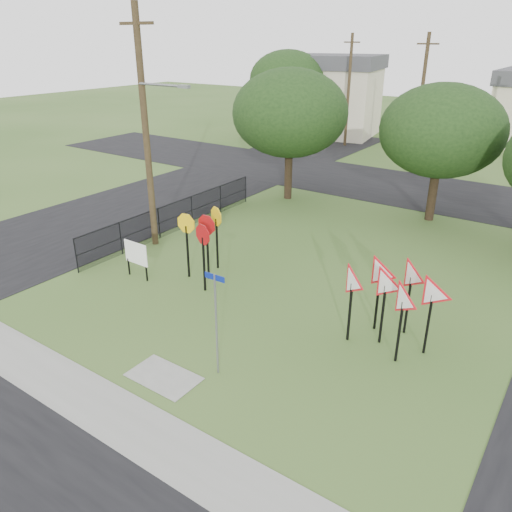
{
  "coord_description": "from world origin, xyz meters",
  "views": [
    {
      "loc": [
        8.64,
        -10.26,
        8.74
      ],
      "look_at": [
        -0.61,
        3.0,
        1.6
      ],
      "focal_mm": 35.0,
      "sensor_mm": 36.0,
      "label": 1
    }
  ],
  "objects": [
    {
      "name": "stop_sign_cluster",
      "position": [
        -3.09,
        3.07,
        1.95
      ],
      "size": [
        2.09,
        2.09,
        2.65
      ],
      "color": "black",
      "rests_on": "ground"
    },
    {
      "name": "fence_run",
      "position": [
        -7.6,
        6.25,
        0.78
      ],
      "size": [
        0.05,
        11.55,
        1.5
      ],
      "color": "black",
      "rests_on": "ground"
    },
    {
      "name": "yield_sign_cluster",
      "position": [
        4.48,
        2.84,
        1.9
      ],
      "size": [
        3.25,
        2.27,
        2.6
      ],
      "color": "black",
      "rests_on": "ground"
    },
    {
      "name": "far_pole_a",
      "position": [
        -2.0,
        24.0,
        4.6
      ],
      "size": [
        1.4,
        0.24,
        9.0
      ],
      "color": "#43351F",
      "rests_on": "ground"
    },
    {
      "name": "sidewalk",
      "position": [
        0.0,
        -4.2,
        0.01
      ],
      "size": [
        30.0,
        1.6,
        0.02
      ],
      "primitive_type": "cube",
      "color": "gray",
      "rests_on": "ground"
    },
    {
      "name": "street_left",
      "position": [
        -12.0,
        10.0,
        0.01
      ],
      "size": [
        8.0,
        50.0,
        0.02
      ],
      "primitive_type": "cube",
      "color": "black",
      "rests_on": "ground"
    },
    {
      "name": "planting_strip",
      "position": [
        0.0,
        -5.4,
        0.01
      ],
      "size": [
        30.0,
        0.8,
        0.02
      ],
      "primitive_type": "cube",
      "color": "#355620",
      "rests_on": "ground"
    },
    {
      "name": "curb_pad",
      "position": [
        0.0,
        -2.4,
        0.01
      ],
      "size": [
        2.0,
        1.2,
        0.02
      ],
      "primitive_type": "cube",
      "color": "gray",
      "rests_on": "ground"
    },
    {
      "name": "ground",
      "position": [
        0.0,
        0.0,
        0.0
      ],
      "size": [
        140.0,
        140.0,
        0.0
      ],
      "primitive_type": "plane",
      "color": "#355620"
    },
    {
      "name": "tree_far_left",
      "position": [
        -16.0,
        30.0,
        5.17
      ],
      "size": [
        6.8,
        6.8,
        7.73
      ],
      "color": "#2E2214",
      "rests_on": "ground"
    },
    {
      "name": "info_board",
      "position": [
        -5.3,
        1.58,
        1.0
      ],
      "size": [
        1.2,
        0.06,
        1.5
      ],
      "color": "black",
      "rests_on": "ground"
    },
    {
      "name": "far_pole_c",
      "position": [
        -10.0,
        30.0,
        4.6
      ],
      "size": [
        1.4,
        0.24,
        9.0
      ],
      "color": "#43351F",
      "rests_on": "ground"
    },
    {
      "name": "tree_near_mid",
      "position": [
        2.0,
        15.0,
        4.54
      ],
      "size": [
        6.0,
        6.0,
        6.8
      ],
      "color": "#2E2214",
      "rests_on": "ground"
    },
    {
      "name": "utility_pole_main",
      "position": [
        -7.24,
        4.5,
        5.21
      ],
      "size": [
        3.55,
        0.33,
        10.0
      ],
      "color": "#43351F",
      "rests_on": "ground"
    },
    {
      "name": "street_name_sign",
      "position": [
        1.11,
        -1.35,
        1.77
      ],
      "size": [
        0.64,
        0.06,
        3.09
      ],
      "color": "gray",
      "rests_on": "ground"
    },
    {
      "name": "tree_near_left",
      "position": [
        -6.0,
        14.0,
        4.86
      ],
      "size": [
        6.4,
        6.4,
        7.27
      ],
      "color": "#2E2214",
      "rests_on": "ground"
    },
    {
      "name": "street_far",
      "position": [
        0.0,
        20.0,
        0.01
      ],
      "size": [
        60.0,
        8.0,
        0.02
      ],
      "primitive_type": "cube",
      "color": "black",
      "rests_on": "ground"
    },
    {
      "name": "house_left",
      "position": [
        -14.0,
        34.0,
        3.65
      ],
      "size": [
        10.58,
        8.88,
        7.2
      ],
      "color": "beige",
      "rests_on": "ground"
    }
  ]
}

